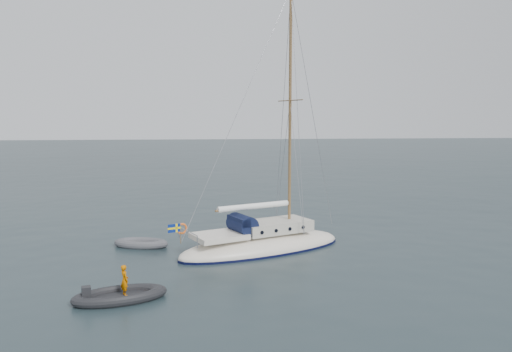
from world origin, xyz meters
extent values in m
plane|color=black|center=(0.00, 0.00, 0.00)|extent=(300.00, 300.00, 0.00)
ellipsoid|color=silver|center=(0.96, -2.06, 0.16)|extent=(9.49, 2.95, 1.58)
cube|color=beige|center=(1.70, -2.06, 1.24)|extent=(3.80, 2.00, 0.58)
cube|color=silver|center=(-1.57, -2.06, 1.08)|extent=(2.53, 2.00, 0.26)
cylinder|color=#0F1633|center=(-0.25, -2.06, 1.53)|extent=(1.01, 1.74, 1.01)
cube|color=#0F1633|center=(-0.46, -2.06, 1.74)|extent=(0.47, 1.74, 0.42)
cylinder|color=olive|center=(2.65, -2.06, 7.27)|extent=(0.16, 0.16, 12.65)
cylinder|color=olive|center=(2.65, -2.06, 7.91)|extent=(0.05, 2.32, 0.05)
cylinder|color=olive|center=(0.43, -2.06, 2.37)|extent=(4.43, 0.11, 0.11)
cylinder|color=white|center=(0.43, -2.06, 2.42)|extent=(4.12, 0.30, 0.30)
cylinder|color=#9A99A1|center=(-3.26, -2.06, 1.53)|extent=(0.04, 2.32, 0.04)
torus|color=orange|center=(-3.31, -1.43, 1.53)|extent=(0.57, 0.11, 0.57)
cylinder|color=olive|center=(-3.62, -2.06, 1.42)|extent=(0.03, 0.03, 0.95)
cube|color=navy|center=(-3.94, -2.06, 1.74)|extent=(0.63, 0.02, 0.40)
cube|color=yellow|center=(-3.94, -2.06, 1.74)|extent=(0.65, 0.03, 0.09)
cube|color=yellow|center=(-3.82, -2.06, 1.74)|extent=(0.09, 0.03, 0.42)
cylinder|color=black|center=(0.33, -1.05, 1.24)|extent=(0.19, 0.06, 0.19)
cylinder|color=black|center=(0.33, -3.08, 1.24)|extent=(0.19, 0.06, 0.19)
cylinder|color=black|center=(1.17, -1.05, 1.24)|extent=(0.19, 0.06, 0.19)
cylinder|color=black|center=(1.17, -3.08, 1.24)|extent=(0.19, 0.06, 0.19)
cylinder|color=black|center=(2.02, -1.05, 1.24)|extent=(0.19, 0.06, 0.19)
cylinder|color=black|center=(2.02, -3.08, 1.24)|extent=(0.19, 0.06, 0.19)
cylinder|color=black|center=(2.86, -1.05, 1.24)|extent=(0.19, 0.06, 0.19)
cylinder|color=black|center=(2.86, -3.08, 1.24)|extent=(0.19, 0.06, 0.19)
cube|color=#535458|center=(-5.52, -0.52, 0.13)|extent=(1.84, 0.76, 0.11)
cube|color=black|center=(-5.42, -8.70, 0.13)|extent=(2.25, 0.94, 0.11)
cube|color=black|center=(-6.64, -8.70, 0.42)|extent=(0.33, 0.33, 0.56)
imported|color=#CA6300|center=(-5.24, -8.70, 0.77)|extent=(0.37, 0.49, 1.20)
camera|label=1|loc=(-2.41, -27.64, 6.89)|focal=35.00mm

